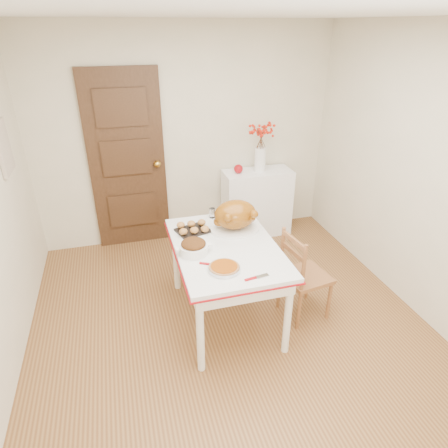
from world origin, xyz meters
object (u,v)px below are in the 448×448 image
object	(u,v)px
kitchen_table	(226,282)
pumpkin_pie	(224,267)
sideboard	(257,203)
chair_oak	(306,274)
turkey_platter	(235,216)

from	to	relation	value
kitchen_table	pumpkin_pie	xyz separation A→B (m)	(-0.11, -0.36, 0.41)
sideboard	chair_oak	bearing A→B (deg)	-94.25
sideboard	kitchen_table	distance (m)	1.70
sideboard	chair_oak	distance (m)	1.64
pumpkin_pie	chair_oak	bearing A→B (deg)	14.16
turkey_platter	chair_oak	bearing A→B (deg)	-33.70
pumpkin_pie	turkey_platter	bearing A→B (deg)	65.58
sideboard	kitchen_table	size ratio (longest dim) A/B	0.66
kitchen_table	pumpkin_pie	bearing A→B (deg)	-107.58
sideboard	turkey_platter	distance (m)	1.50
chair_oak	turkey_platter	xyz separation A→B (m)	(-0.55, 0.39, 0.47)
kitchen_table	chair_oak	xyz separation A→B (m)	(0.71, -0.15, 0.05)
kitchen_table	pumpkin_pie	world-z (taller)	pumpkin_pie
kitchen_table	turkey_platter	world-z (taller)	turkey_platter
turkey_platter	kitchen_table	bearing A→B (deg)	-121.77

